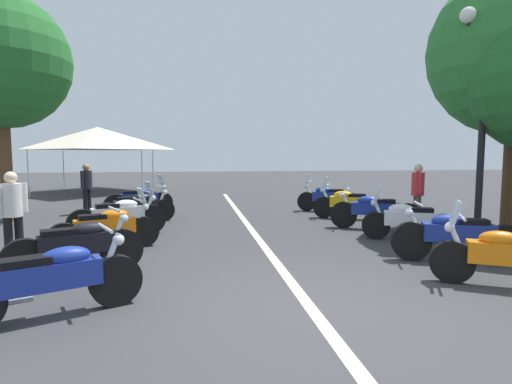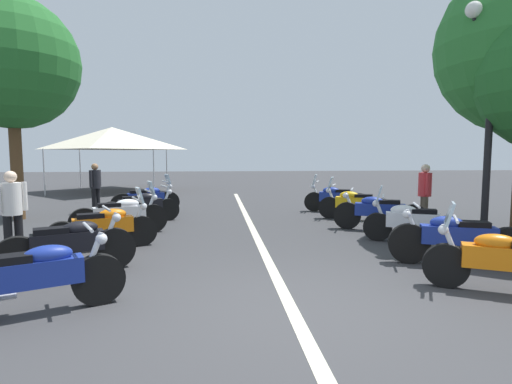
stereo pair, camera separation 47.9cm
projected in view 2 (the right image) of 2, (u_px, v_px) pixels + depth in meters
The scene contains 20 objects.
ground_plane at pixel (293, 312), 4.74m from camera, with size 80.00×80.00×0.00m, color #38383A.
lane_centre_stripe at pixel (254, 232), 9.59m from camera, with size 18.73×0.16×0.01m, color beige.
motorcycle_left_row_0 at pixel (33, 277), 4.58m from camera, with size 1.06×1.92×0.99m.
motorcycle_left_row_1 at pixel (69, 245), 6.16m from camera, with size 1.01×1.90×1.01m.
motorcycle_left_row_2 at pixel (105, 226), 7.80m from camera, with size 0.97×1.97×1.19m.
motorcycle_left_row_3 at pixel (121, 215), 9.19m from camera, with size 0.99×2.07×1.23m.
motorcycle_left_row_4 at pixel (141, 206), 10.91m from camera, with size 1.01×2.02×0.99m.
motorcycle_left_row_5 at pixel (147, 199), 12.45m from camera, with size 1.02×2.00×1.23m.
motorcycle_right_row_0 at pixel (508, 260), 5.30m from camera, with size 1.16×1.96×1.20m.
motorcycle_right_row_1 at pixel (457, 238), 6.64m from camera, with size 0.96×2.12×1.02m.
motorcycle_right_row_2 at pixel (411, 221), 8.40m from camera, with size 1.00×1.88×1.19m.
motorcycle_right_row_3 at pixel (379, 212), 9.74m from camera, with size 1.05×2.08×1.01m.
motorcycle_right_row_4 at pixel (354, 203), 11.36m from camera, with size 1.03×1.95×1.21m.
motorcycle_right_row_5 at pixel (336, 198), 12.89m from camera, with size 0.96×1.98×1.20m.
street_lamp_twin_globe at pixel (491, 81), 8.03m from camera, with size 0.32×1.22×4.83m.
bystander_1 at pixel (95, 184), 12.74m from camera, with size 0.50×0.32×1.56m.
bystander_2 at pixel (425, 191), 10.16m from camera, with size 0.52×0.32×1.60m.
bystander_3 at pixel (12, 207), 7.16m from camera, with size 0.41×0.39×1.56m.
roadside_tree_2 at pixel (11, 63), 11.10m from camera, with size 3.63×3.63×6.19m.
event_tent at pixel (112, 138), 20.05m from camera, with size 5.25×5.25×3.20m.
Camera 2 is at (-4.52, 0.88, 1.84)m, focal length 28.24 mm.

